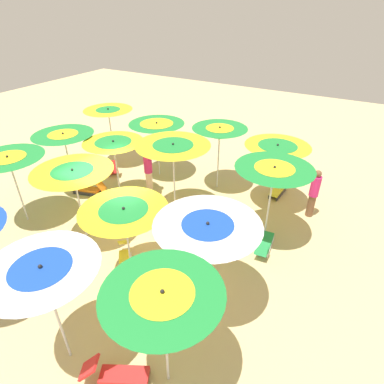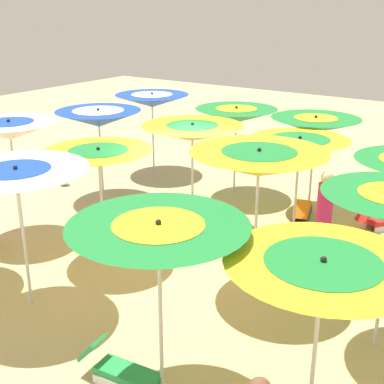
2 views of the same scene
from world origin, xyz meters
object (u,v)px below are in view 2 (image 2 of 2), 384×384
object	(u,v)px
beach_umbrella_9	(299,146)
beach_ball	(64,180)
beach_umbrella_0	(152,100)
beach_umbrella_8	(315,125)
beach_umbrella_1	(99,118)
beach_umbrella_5	(192,133)
beach_umbrella_2	(10,131)
lounger_3	(382,220)
lounger_4	(123,371)
beach_umbrella_6	(99,158)
beach_umbrella_11	(159,240)
beachgoer_0	(324,216)
beach_umbrella_7	(17,180)
beach_umbrella_4	(236,115)
beach_umbrella_10	(259,163)
beach_umbrella_15	(322,276)
lounger_0	(131,241)
lounger_5	(303,210)

from	to	relation	value
beach_umbrella_9	beach_ball	world-z (taller)	beach_umbrella_9
beach_umbrella_0	beach_umbrella_8	size ratio (longest dim) A/B	1.01
beach_umbrella_1	beach_umbrella_5	xyz separation A→B (m)	(-3.02, 0.24, 0.09)
beach_umbrella_2	beach_umbrella_8	world-z (taller)	beach_umbrella_2
beach_ball	beach_umbrella_5	bearing A→B (deg)	176.85
lounger_3	lounger_4	distance (m)	7.26
beach_umbrella_6	lounger_4	xyz separation A→B (m)	(-2.82, 2.61, -1.84)
beach_umbrella_6	beach_umbrella_9	world-z (taller)	beach_umbrella_9
beach_umbrella_6	beach_umbrella_11	size ratio (longest dim) A/B	0.92
beach_ball	beachgoer_0	bearing A→B (deg)	177.33
beach_umbrella_2	lounger_3	bearing A→B (deg)	-144.02
lounger_4	lounger_3	bearing A→B (deg)	72.72
beach_umbrella_7	lounger_3	world-z (taller)	beach_umbrella_7
beach_umbrella_1	beach_umbrella_4	distance (m)	3.48
beach_umbrella_1	beach_umbrella_2	xyz separation A→B (m)	(-0.13, 2.73, 0.23)
beach_umbrella_5	beach_umbrella_9	world-z (taller)	beach_umbrella_5
beach_umbrella_0	beach_umbrella_7	size ratio (longest dim) A/B	0.97
beach_umbrella_2	lounger_4	bearing A→B (deg)	154.99
beach_umbrella_5	beach_umbrella_11	xyz separation A→B (m)	(-2.76, 4.70, 0.02)
beach_umbrella_8	beach_umbrella_10	bearing A→B (deg)	99.10
beach_umbrella_2	beach_umbrella_8	size ratio (longest dim) A/B	1.09
beach_umbrella_8	beach_umbrella_15	size ratio (longest dim) A/B	1.01
beach_umbrella_6	beach_umbrella_2	bearing A→B (deg)	5.52
beach_umbrella_8	lounger_3	xyz separation A→B (m)	(-1.83, 0.21, -1.89)
beach_umbrella_0	beach_ball	world-z (taller)	beach_umbrella_0
beach_umbrella_9	beach_ball	bearing A→B (deg)	2.72
lounger_0	lounger_4	xyz separation A→B (m)	(-2.53, 3.10, -0.00)
beach_umbrella_5	lounger_0	bearing A→B (deg)	80.52
beach_umbrella_6	lounger_3	size ratio (longest dim) A/B	1.97
beach_umbrella_6	beach_umbrella_7	xyz separation A→B (m)	(-0.24, 2.03, 0.17)
beach_umbrella_2	beach_ball	world-z (taller)	beach_umbrella_2
beach_umbrella_11	lounger_3	world-z (taller)	beach_umbrella_11
beach_umbrella_1	beach_umbrella_2	world-z (taller)	beach_umbrella_2
beach_umbrella_1	beach_umbrella_9	size ratio (longest dim) A/B	1.02
beach_umbrella_10	beach_umbrella_11	bearing A→B (deg)	95.61
beach_umbrella_0	beach_umbrella_2	xyz separation A→B (m)	(-0.40, 5.20, 0.17)
beach_umbrella_2	lounger_4	distance (m)	6.04
beach_umbrella_10	beach_umbrella_11	xyz separation A→B (m)	(-0.30, 3.06, -0.12)
lounger_5	beachgoer_0	size ratio (longest dim) A/B	0.69
beach_umbrella_0	beach_umbrella_15	world-z (taller)	beach_umbrella_0
beach_umbrella_10	beach_umbrella_15	size ratio (longest dim) A/B	1.11
beach_umbrella_9	beach_umbrella_4	bearing A→B (deg)	-35.97
beach_umbrella_11	lounger_0	world-z (taller)	beach_umbrella_11
beach_umbrella_2	beachgoer_0	xyz separation A→B (m)	(-5.99, -2.38, -1.31)
beach_umbrella_9	beach_umbrella_15	xyz separation A→B (m)	(-2.36, 4.82, 0.01)
beach_umbrella_7	lounger_4	world-z (taller)	beach_umbrella_7
lounger_3	lounger_5	world-z (taller)	lounger_3
beach_umbrella_10	beach_umbrella_7	bearing A→B (deg)	43.25
beach_umbrella_10	lounger_3	world-z (taller)	beach_umbrella_10
beach_umbrella_7	lounger_0	size ratio (longest dim) A/B	2.25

